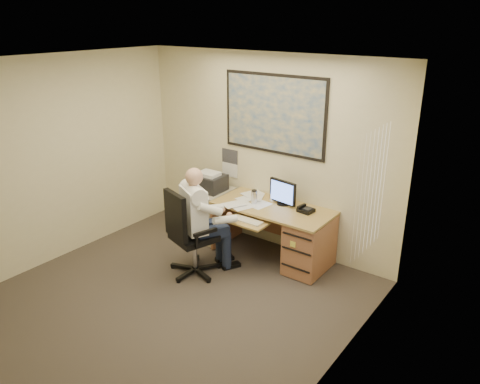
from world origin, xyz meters
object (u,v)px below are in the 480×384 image
Objects in this scene: desk at (295,234)px; person at (195,221)px; office_chair at (193,251)px; filing_cabinet at (211,209)px.

desk is 1.33m from person.
person is at bearing -134.87° from desk.
office_chair is 0.81× the size of person.
office_chair is 0.38m from person.
filing_cabinet is 1.13m from office_chair.
desk is 1.44m from filing_cabinet.
office_chair is at bearing -131.93° from desk.
office_chair is (0.53, -1.00, -0.10)m from filing_cabinet.
person is (0.52, -0.92, 0.27)m from filing_cabinet.
filing_cabinet is at bearing -179.65° from desk.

